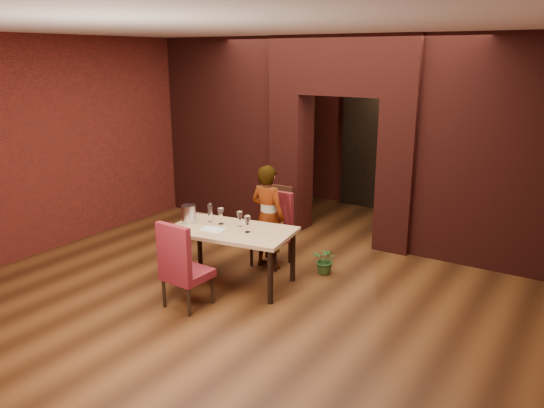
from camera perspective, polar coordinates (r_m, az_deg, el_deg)
The scene contains 23 objects.
floor at distance 7.24m, azimuth 0.32°, elevation -7.89°, with size 8.00×8.00×0.00m, color #4D2B13.
ceiling at distance 6.64m, azimuth 0.37°, elevation 18.32°, with size 7.00×8.00×0.04m, color silver.
wall_back at distance 10.31m, azimuth 12.51°, elevation 8.14°, with size 7.00×0.04×3.20m, color maroon.
wall_left at distance 9.10m, azimuth -18.71°, elevation 6.70°, with size 0.04×8.00×3.20m, color maroon.
pillar_left at distance 9.00m, azimuth 2.09°, elevation 4.52°, with size 0.55×0.55×2.30m, color maroon.
pillar_right at distance 8.22m, azimuth 13.56°, elevation 3.00°, with size 0.55×0.55×2.30m, color maroon.
lintel at distance 8.39m, azimuth 7.97°, elevation 14.57°, with size 2.45×0.55×0.90m, color maroon.
wing_wall_left at distance 9.72m, azimuth -5.12°, elevation 7.99°, with size 2.27×0.35×3.20m, color maroon.
wing_wall_right at distance 7.80m, azimuth 23.60°, elevation 4.81°, with size 2.27×0.35×3.20m, color maroon.
vent_panel at distance 8.90m, azimuth 1.08°, elevation 0.42°, with size 0.40×0.03×0.50m, color brown.
rear_door at distance 10.49m, azimuth 10.16°, elevation 5.34°, with size 0.90×0.08×2.10m, color black.
rear_door_frame at distance 10.45m, azimuth 10.08°, elevation 5.31°, with size 1.02×0.04×2.22m, color black.
dining_table at distance 6.98m, azimuth -4.34°, elevation -5.58°, with size 1.58×0.89×0.74m, color tan.
chair_far at distance 7.49m, azimuth -0.14°, elevation -2.79°, with size 0.47×0.47×1.04m, color maroon.
chair_near at distance 6.36m, azimuth -9.11°, elevation -6.36°, with size 0.48×0.48×1.06m, color maroon.
person_seated at distance 7.35m, azimuth -0.45°, elevation -1.41°, with size 0.54×0.35×1.47m, color white.
wine_glass_a at distance 7.02m, azimuth -5.53°, elevation -1.32°, with size 0.09×0.09×0.22m, color white, non-canonical shape.
wine_glass_b at distance 6.90m, azimuth -3.49°, elevation -1.64°, with size 0.08×0.08×0.20m, color white, non-canonical shape.
wine_glass_c at distance 6.68m, azimuth -2.66°, elevation -2.17°, with size 0.09×0.09×0.22m, color white, non-canonical shape.
tasting_sheet at distance 6.85m, azimuth -6.45°, elevation -2.74°, with size 0.30×0.22×0.00m, color silver.
wine_bucket at distance 7.14m, azimuth -8.92°, elevation -1.05°, with size 0.20×0.20×0.24m, color silver.
water_bottle at distance 7.13m, azimuth -6.67°, elevation -0.90°, with size 0.06×0.06×0.26m, color white.
potted_plant at distance 7.33m, azimuth 5.81°, elevation -6.04°, with size 0.35×0.30×0.39m, color #316027.
Camera 1 is at (3.56, -5.59, 2.91)m, focal length 35.00 mm.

